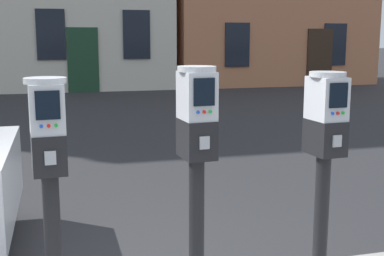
{
  "coord_description": "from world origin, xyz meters",
  "views": [
    {
      "loc": [
        -0.51,
        -2.97,
        1.74
      ],
      "look_at": [
        0.25,
        -0.15,
        1.23
      ],
      "focal_mm": 47.95,
      "sensor_mm": 36.0,
      "label": 1
    }
  ],
  "objects": [
    {
      "name": "parking_meter_twin_adjacent",
      "position": [
        0.25,
        -0.25,
        1.14
      ],
      "size": [
        0.23,
        0.26,
        1.46
      ],
      "rotation": [
        0.0,
        0.0,
        -1.5
      ],
      "color": "black",
      "rests_on": "sidewalk_slab"
    },
    {
      "name": "parking_meter_end_of_row",
      "position": [
        1.06,
        -0.25,
        1.11
      ],
      "size": [
        0.23,
        0.26,
        1.41
      ],
      "rotation": [
        0.0,
        0.0,
        -1.5
      ],
      "color": "black",
      "rests_on": "sidewalk_slab"
    },
    {
      "name": "parking_meter_near_kerb",
      "position": [
        -0.55,
        -0.25,
        1.11
      ],
      "size": [
        0.23,
        0.26,
        1.41
      ],
      "rotation": [
        0.0,
        0.0,
        -1.5
      ],
      "color": "black",
      "rests_on": "sidewalk_slab"
    }
  ]
}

